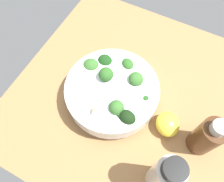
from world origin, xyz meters
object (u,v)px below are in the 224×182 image
bottle_tall (164,175)px  bowl_of_broccoli (113,91)px  bottle_short (207,137)px  lemon_wedge (168,124)px

bottle_tall → bowl_of_broccoli: bearing=-126.5°
bowl_of_broccoli → bottle_short: (1.41, 23.42, 2.03)cm
lemon_wedge → bottle_tall: size_ratio=0.37×
lemon_wedge → bottle_tall: (12.14, 2.66, 5.61)cm
bottle_tall → bottle_short: size_ratio=1.27×
bowl_of_broccoli → bottle_short: 23.55cm
lemon_wedge → bottle_tall: bottle_tall is taller
bowl_of_broccoli → lemon_wedge: (1.11, 15.23, -1.59)cm
bowl_of_broccoli → bottle_tall: 22.62cm
bottle_tall → bottle_short: bottle_tall is taller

